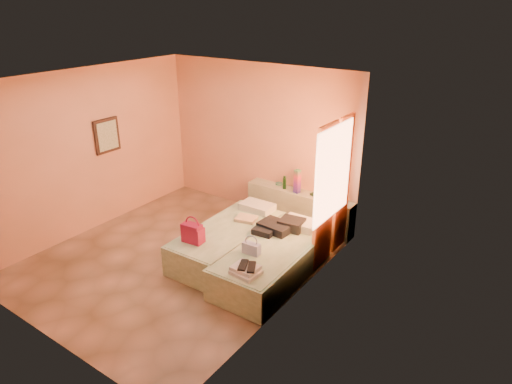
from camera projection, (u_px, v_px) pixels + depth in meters
ground at (179, 258)px, 7.26m from camera, size 4.50×4.50×0.00m
room_walls at (208, 144)px, 6.88m from camera, size 4.02×4.51×2.81m
headboard_ledge at (299, 209)px, 8.20m from camera, size 2.05×0.30×0.65m
bed_left at (229, 242)px, 7.24m from camera, size 0.95×2.02×0.50m
bed_right at (272, 263)px, 6.68m from camera, size 0.95×2.02×0.50m
water_bottle at (284, 183)px, 8.18m from camera, size 0.08×0.08×0.23m
rainbow_box at (297, 181)px, 7.97m from camera, size 0.11×0.11×0.43m
small_dish at (279, 184)px, 8.39m from camera, size 0.15×0.15×0.03m
green_book at (317, 195)px, 7.92m from camera, size 0.23×0.19×0.03m
flower_vase at (339, 194)px, 7.65m from camera, size 0.26×0.26×0.26m
magenta_handbag at (193, 233)px, 6.69m from camera, size 0.33×0.21×0.30m
khaki_garment at (246, 219)px, 7.38m from camera, size 0.37×0.33×0.06m
clothes_pile at (278, 226)px, 7.02m from camera, size 0.58×0.58×0.16m
blue_handbag at (251, 248)px, 6.40m from camera, size 0.26×0.12×0.16m
towel_stack at (246, 271)px, 5.94m from camera, size 0.37×0.32×0.10m
sandal_pair at (247, 266)px, 5.92m from camera, size 0.28×0.32×0.03m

